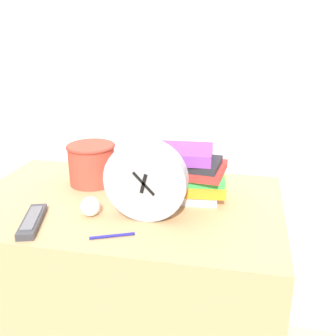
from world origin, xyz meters
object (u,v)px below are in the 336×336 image
Objects in this scene: basket at (92,163)px; pen at (112,236)px; desk_clock at (146,181)px; book_stack at (188,173)px; tv_remote at (32,221)px; crumpled_paper_ball at (90,206)px.

basket reaches higher than pen.
basket is at bearing 138.45° from desk_clock.
book_stack reaches higher than pen.
desk_clock is 0.18m from pen.
pen is (0.19, -0.35, -0.07)m from basket.
pen is at bearing -117.32° from desk_clock.
book_stack is (0.10, 0.16, -0.03)m from desk_clock.
book_stack is 2.17× the size of pen.
desk_clock is 0.19m from book_stack.
pen is at bearing -61.07° from basket.
desk_clock reaches higher than tv_remote.
basket is 2.89× the size of crumpled_paper_ball.
tv_remote is 0.17m from crumpled_paper_ball.
crumpled_paper_ball is at bearing -69.80° from basket.
pen is (-0.16, -0.29, -0.08)m from book_stack.
desk_clock is at bearing -120.71° from book_stack.
crumpled_paper_ball is (-0.17, -0.01, -0.09)m from desk_clock.
tv_remote is 0.25m from pen.
crumpled_paper_ball is (0.09, -0.24, -0.05)m from basket.
tv_remote is (-0.31, -0.10, -0.11)m from desk_clock.
tv_remote is at bearing -162.22° from desk_clock.
book_stack is 0.49m from tv_remote.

